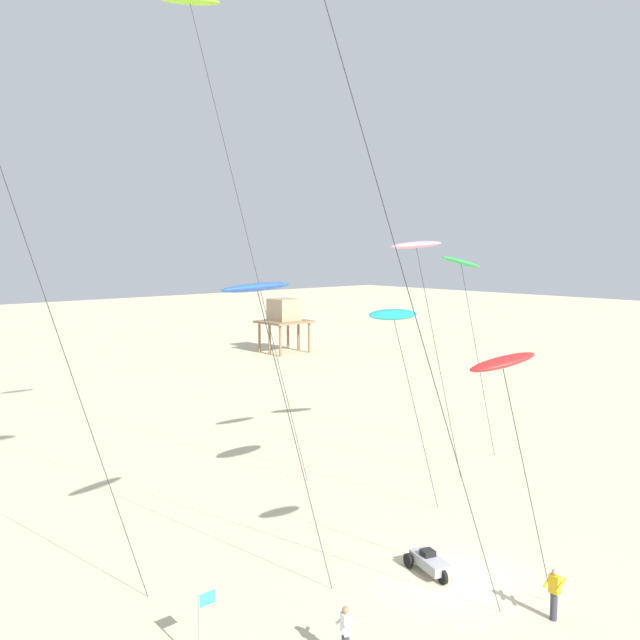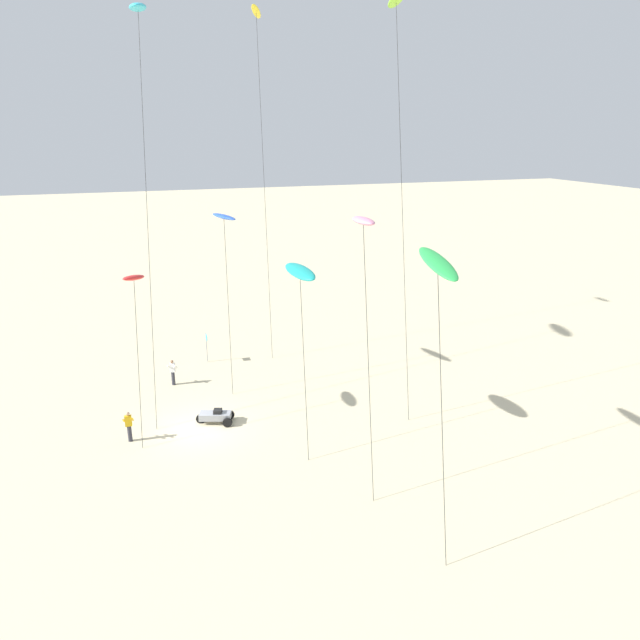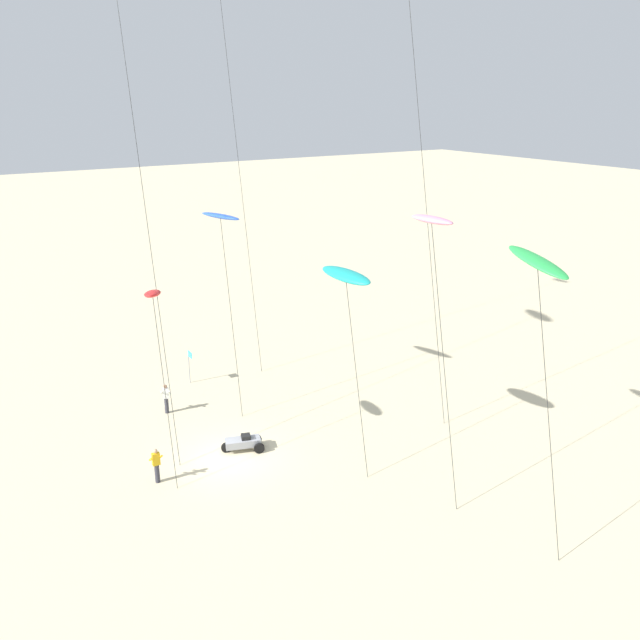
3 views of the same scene
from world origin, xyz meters
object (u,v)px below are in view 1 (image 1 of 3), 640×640
kite_blue (258,289)px  stilt_house (284,314)px  kite_teal (394,315)px  kite_green (461,263)px  kite_pink (417,246)px  kite_lime (192,9)px  kite_flyer_middle (554,593)px  beach_buggy (429,562)px  kite_flyer_nearest (345,633)px  marker_flag (204,614)px  kite_red (503,364)px

kite_blue → stilt_house: kite_blue is taller
kite_teal → kite_blue: 8.99m
kite_green → stilt_house: size_ratio=1.89×
kite_teal → kite_pink: kite_pink is taller
kite_teal → kite_green: (8.25, 2.71, 1.95)m
kite_lime → kite_flyer_middle: 26.10m
kite_lime → beach_buggy: bearing=-77.5°
kite_flyer_nearest → marker_flag: size_ratio=0.80×
kite_flyer_nearest → stilt_house: 56.33m
kite_green → kite_blue: 17.53m
kite_red → kite_blue: bearing=131.3°
kite_red → kite_green: (12.00, 10.36, 2.56)m
kite_blue → kite_flyer_middle: 13.19m
kite_blue → marker_flag: kite_blue is taller
stilt_house → kite_teal: bearing=-123.4°
kite_red → kite_green: kite_green is taller
kite_flyer_nearest → stilt_house: (34.04, 44.75, 3.38)m
kite_teal → kite_flyer_nearest: size_ratio=5.49×
kite_red → beach_buggy: kite_red is taller
kite_blue → kite_flyer_nearest: bearing=-88.0°
kite_green → kite_flyer_nearest: (-16.71, -8.60, -9.86)m
kite_green → kite_lime: kite_lime is taller
kite_lime → kite_flyer_nearest: (-3.41, -12.91, -20.67)m
kite_pink → kite_flyer_nearest: kite_pink is taller
kite_flyer_nearest → beach_buggy: bearing=16.8°
kite_blue → kite_pink: kite_pink is taller
kite_green → kite_flyer_nearest: size_ratio=6.75×
kite_flyer_nearest → kite_lime: bearing=75.2°
kite_flyer_nearest → kite_teal: bearing=34.9°
kite_lime → marker_flag: size_ratio=10.56×
kite_red → kite_pink: 12.40m
kite_red → kite_green: size_ratio=0.76×
kite_green → kite_pink: size_ratio=0.94×
kite_blue → stilt_house: size_ratio=1.78×
kite_red → kite_lime: size_ratio=0.39×
kite_teal → kite_lime: 15.41m
kite_flyer_nearest → marker_flag: bearing=139.2°
kite_red → kite_teal: kite_teal is taller
kite_teal → kite_lime: size_ratio=0.41×
kite_lime → kite_flyer_nearest: kite_lime is taller
kite_pink → kite_flyer_nearest: (-11.98, -7.68, -10.74)m
kite_green → kite_pink: 4.91m
kite_blue → kite_flyer_middle: (6.51, -6.51, -9.44)m
kite_teal → kite_flyer_nearest: 13.00m
stilt_house → kite_blue: bearing=-129.8°
beach_buggy → kite_green: bearing=32.3°
kite_blue → beach_buggy: 11.76m
kite_flyer_middle → marker_flag: bearing=150.3°
kite_blue → stilt_house: bearing=50.2°
kite_pink → kite_lime: (-8.56, 5.23, 9.93)m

